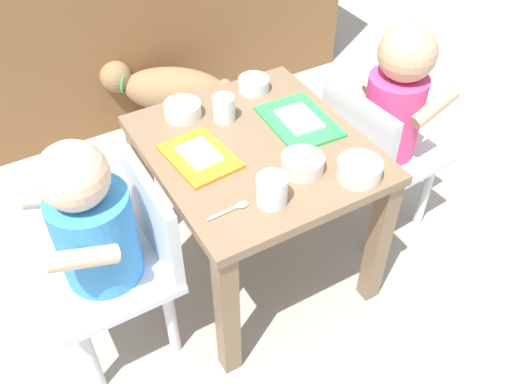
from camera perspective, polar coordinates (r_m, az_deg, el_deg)
The scene contains 14 objects.
ground_plane at distance 1.64m, azimuth 0.00°, elevation -7.39°, with size 7.00×7.00×0.00m, color #9E998E.
dining_table at distance 1.38m, azimuth 0.00°, elevation 2.17°, with size 0.50×0.55×0.44m.
seated_child_left at distance 1.23m, azimuth -15.82°, elevation -3.92°, with size 0.28×0.28×0.63m.
seated_child_right at distance 1.54m, azimuth 13.72°, elevation 8.09°, with size 0.30×0.30×0.65m.
dog at distance 2.02m, azimuth -9.05°, elevation 10.36°, with size 0.43×0.37×0.28m.
food_tray_left at distance 1.29m, azimuth -5.83°, elevation 3.74°, with size 0.15×0.20×0.02m.
food_tray_right at distance 1.40m, azimuth 4.46°, elevation 7.34°, with size 0.16×0.22×0.02m.
water_cup_left at distance 1.39m, azimuth -3.33°, elevation 8.45°, with size 0.06×0.06×0.07m.
water_cup_right at distance 1.16m, azimuth 1.64°, elevation 0.05°, with size 0.07×0.07×0.07m.
cereal_bowl_right_side at distance 1.42m, azimuth -7.58°, elevation 8.47°, with size 0.09×0.09×0.04m.
cereal_bowl_left_side at distance 1.24m, azimuth 10.63°, elevation 2.33°, with size 0.10×0.10×0.04m.
veggie_bowl_near at distance 1.51m, azimuth -0.24°, elevation 11.11°, with size 0.08×0.08×0.04m.
veggie_bowl_far at distance 1.24m, azimuth 4.82°, elevation 2.97°, with size 0.10×0.10×0.04m.
spoon_by_left_tray at distance 1.16m, azimuth -2.46°, elevation -1.76°, with size 0.10×0.02×0.01m.
Camera 1 is at (-0.52, -0.90, 1.27)m, focal length 38.78 mm.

